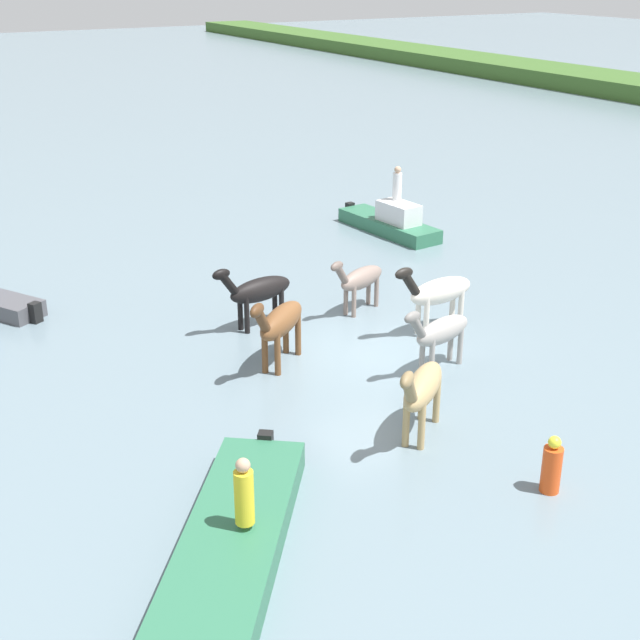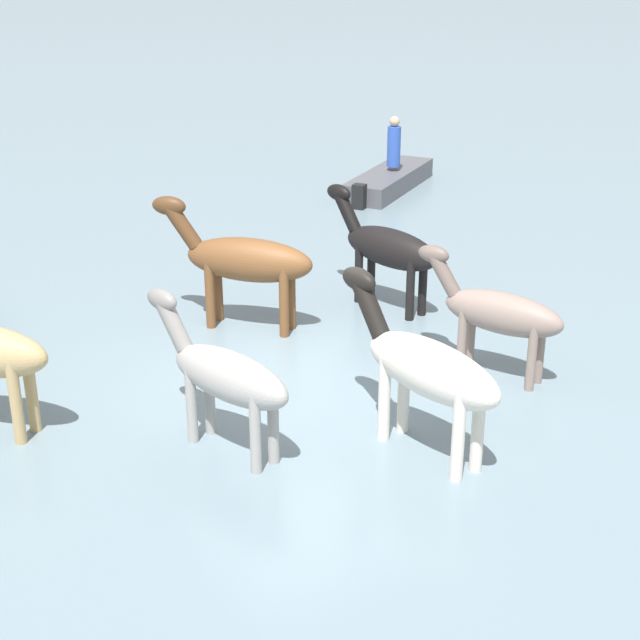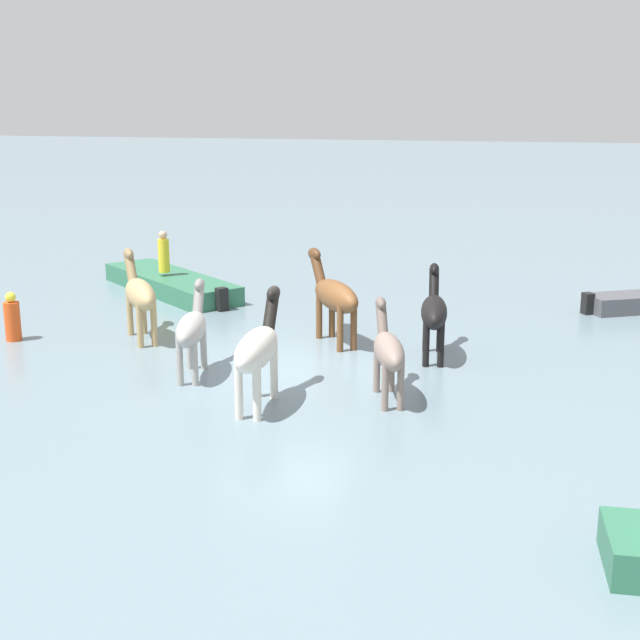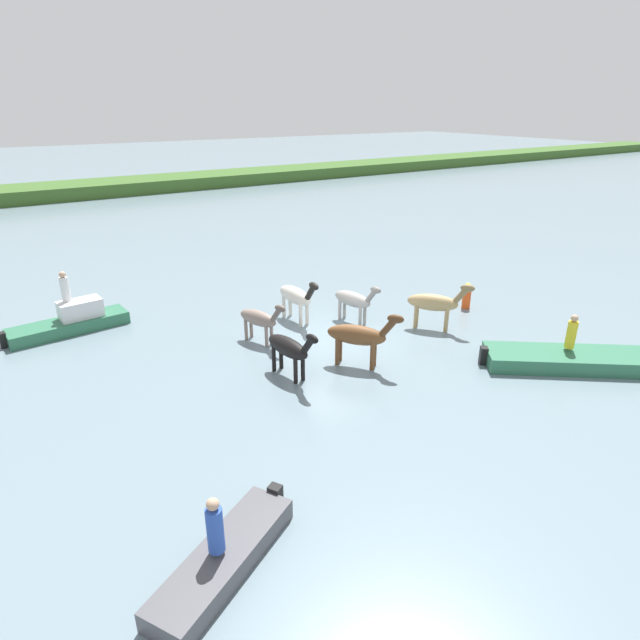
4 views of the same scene
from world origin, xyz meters
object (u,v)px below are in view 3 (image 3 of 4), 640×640
Objects in this scene: boat_tender_starboard at (171,286)px; horse_dark_mare at (192,329)px; horse_chestnut_trailing at (388,350)px; horse_lead at (258,348)px; horse_mid_herd at (434,311)px; horse_dun_straggler at (140,294)px; horse_pinto_flank at (334,295)px; buoy_channel_marker at (12,319)px; person_helmsman_aft at (164,253)px.

horse_dark_mare is at bearing 155.55° from boat_tender_starboard.
boat_tender_starboard is (3.83, -7.07, -0.79)m from horse_dark_mare.
horse_chestnut_trailing is (-4.04, 0.34, -0.04)m from horse_dark_mare.
horse_lead reaches higher than horse_dark_mare.
horse_mid_herd reaches higher than horse_dark_mare.
horse_lead is at bearing -168.97° from horse_dun_straggler.
boat_tender_starboard is at bearing 18.01° from horse_pinto_flank.
horse_pinto_flank reaches higher than horse_lead.
horse_lead is (-1.88, 1.35, 0.11)m from horse_dark_mare.
horse_dark_mare is 5.26m from buoy_channel_marker.
horse_dark_mare is at bearing 110.65° from horse_mid_herd.
horse_pinto_flank reaches higher than horse_chestnut_trailing.
horse_pinto_flank is 1.91× the size of person_helmsman_aft.
horse_pinto_flank is 4.48m from horse_lead.
horse_mid_herd is (-4.44, -2.56, 0.05)m from horse_dark_mare.
horse_chestnut_trailing is 0.90× the size of horse_mid_herd.
horse_dun_straggler reaches higher than boat_tender_starboard.
boat_tender_starboard is 5.89m from buoy_channel_marker.
horse_dun_straggler is 0.41× the size of boat_tender_starboard.
horse_dun_straggler reaches higher than person_helmsman_aft.
buoy_channel_marker is (5.07, -1.32, -0.47)m from horse_dark_mare.
person_helmsman_aft reaches higher than buoy_channel_marker.
horse_pinto_flank is 3.77m from horse_dark_mare.
horse_dark_mare is at bearing 64.84° from horse_chestnut_trailing.
person_helmsman_aft is at bearing 27.42° from horse_chestnut_trailing.
buoy_channel_marker is at bearing 69.02° from horse_dun_straggler.
horse_chestnut_trailing is 2.93m from horse_mid_herd.
person_helmsman_aft is at bearing 94.19° from boat_tender_starboard.
horse_mid_herd is 9.45m from boat_tender_starboard.
horse_chestnut_trailing is 10.77m from person_helmsman_aft.
horse_dun_straggler is at bearing -162.56° from buoy_channel_marker.
horse_mid_herd is (-2.34, 0.57, -0.08)m from horse_pinto_flank.
boat_tender_starboard is (1.56, -4.87, -0.89)m from horse_dun_straggler.
horse_mid_herd is (-0.40, -2.90, 0.08)m from horse_chestnut_trailing.
boat_tender_starboard is at bearing 52.06° from horse_mid_herd.
horse_lead reaches higher than buoy_channel_marker.
horse_dark_mare is 3.16m from horse_dun_straggler.
horse_pinto_flank is 7.17m from boat_tender_starboard.
buoy_channel_marker is (1.13, 5.58, -0.66)m from person_helmsman_aft.
horse_chestnut_trailing is at bearing 173.81° from boat_tender_starboard.
horse_dark_mare is 5.12m from horse_mid_herd.
boat_tender_starboard is at bearing -102.18° from buoy_channel_marker.
horse_lead is (-4.15, 3.55, 0.01)m from horse_dun_straggler.
horse_dun_straggler is 5.19m from boat_tender_starboard.
horse_lead is 10.21m from boat_tender_starboard.
horse_lead is (2.16, 1.01, 0.15)m from horse_chestnut_trailing.
horse_mid_herd is at bearing -37.80° from horse_lead.
horse_pinto_flank reaches higher than boat_tender_starboard.
horse_dun_straggler reaches higher than buoy_channel_marker.
horse_chestnut_trailing is at bearing 162.83° from horse_mid_herd.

